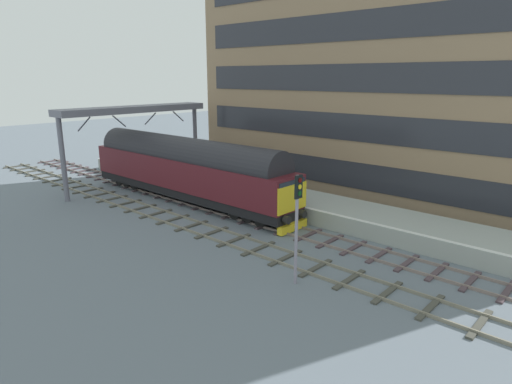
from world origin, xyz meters
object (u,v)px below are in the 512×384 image
Objects in this scene: diesel_locomotive at (185,168)px; platform_number_sign at (298,184)px; signal_post_near at (297,216)px; waiting_passenger at (259,174)px.

platform_number_sign is (1.86, -8.70, -0.15)m from diesel_locomotive.
diesel_locomotive is at bearing 69.24° from signal_post_near.
diesel_locomotive is 8.90m from platform_number_sign.
waiting_passenger is at bearing 69.26° from platform_number_sign.
signal_post_near is 2.44× the size of platform_number_sign.
diesel_locomotive is at bearing 26.51° from waiting_passenger.
diesel_locomotive is 12.03× the size of waiting_passenger.
signal_post_near reaches higher than waiting_passenger.
signal_post_near is 8.90m from platform_number_sign.
diesel_locomotive reaches higher than platform_number_sign.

